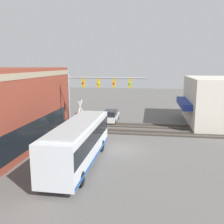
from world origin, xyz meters
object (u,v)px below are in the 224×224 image
city_bus (79,141)px  parked_car_white (111,116)px  crossing_signal (80,114)px  pedestrian_at_crossing (90,125)px

city_bus → parked_car_white: city_bus is taller
city_bus → crossing_signal: size_ratio=2.82×
city_bus → pedestrian_at_crossing: size_ratio=6.44×
crossing_signal → parked_car_white: crossing_signal is taller
crossing_signal → city_bus: bearing=-164.8°
pedestrian_at_crossing → crossing_signal: bearing=139.7°
parked_car_white → pedestrian_at_crossing: size_ratio=2.92×
crossing_signal → parked_car_white: 7.32m
city_bus → parked_car_white: 15.09m
city_bus → parked_car_white: size_ratio=2.20×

